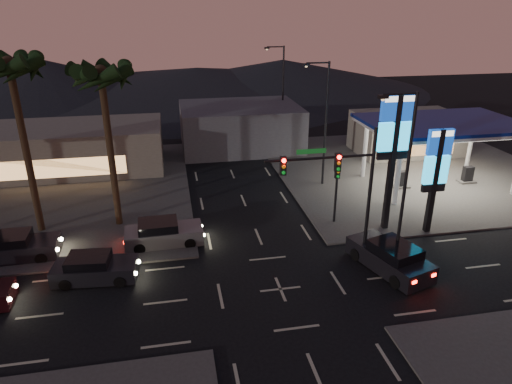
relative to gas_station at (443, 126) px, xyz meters
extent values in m
plane|color=black|center=(-16.00, -12.00, -5.08)|extent=(140.00, 140.00, 0.00)
cube|color=#47443F|center=(0.00, 4.00, -5.02)|extent=(24.00, 24.00, 0.12)
cube|color=#47443F|center=(-32.00, 4.00, -5.02)|extent=(24.00, 24.00, 0.12)
cylinder|color=silver|center=(-5.00, -3.00, -2.58)|extent=(0.36, 0.36, 5.00)
cylinder|color=silver|center=(-5.00, 3.00, -2.58)|extent=(0.36, 0.36, 5.00)
cylinder|color=silver|center=(5.00, 3.00, -2.58)|extent=(0.36, 0.36, 5.00)
cube|color=silver|center=(0.00, 0.00, 0.12)|extent=(12.00, 8.00, 0.50)
cube|color=white|center=(0.00, 0.00, -0.18)|extent=(11.60, 7.60, 0.06)
cube|color=navy|center=(0.00, 0.00, 0.27)|extent=(12.20, 8.20, 0.25)
cube|color=black|center=(-3.00, 0.00, -4.28)|extent=(0.80, 0.50, 1.40)
cube|color=black|center=(3.00, 0.00, -4.28)|extent=(0.80, 0.50, 1.40)
cube|color=#726B5B|center=(2.00, 9.00, -3.08)|extent=(10.00, 6.00, 4.00)
cube|color=black|center=(-7.50, -6.50, -0.58)|extent=(0.35, 0.35, 9.00)
cube|color=navy|center=(-7.50, -6.50, 3.12)|extent=(2.20, 0.30, 1.60)
cube|color=white|center=(-7.50, -6.50, 3.67)|extent=(1.98, 0.32, 0.35)
cube|color=#18ABE7|center=(-7.50, -6.50, 1.32)|extent=(2.20, 0.30, 1.80)
cube|color=black|center=(-7.50, -6.50, 0.12)|extent=(2.09, 0.28, 0.50)
cube|color=black|center=(-5.00, -7.50, -1.58)|extent=(0.35, 0.35, 7.00)
cube|color=navy|center=(-5.00, -7.50, 1.12)|extent=(1.60, 0.30, 1.60)
cube|color=white|center=(-5.00, -7.50, 1.67)|extent=(1.44, 0.32, 0.35)
cube|color=#18ABE7|center=(-5.00, -7.50, -0.68)|extent=(1.60, 0.30, 1.80)
cube|color=black|center=(-5.00, -7.50, -1.88)|extent=(1.52, 0.28, 0.50)
cylinder|color=black|center=(-10.50, -10.00, -1.08)|extent=(0.20, 0.20, 8.00)
cylinder|color=black|center=(-13.50, -10.00, 1.42)|extent=(6.00, 0.14, 0.14)
cube|color=#0C3F14|center=(-14.00, -10.00, 1.82)|extent=(1.60, 0.05, 0.25)
cube|color=black|center=(-12.50, -10.00, 1.12)|extent=(0.32, 0.25, 1.00)
sphere|color=#FF0C07|center=(-12.50, -10.15, 1.45)|extent=(0.22, 0.22, 0.22)
sphere|color=orange|center=(-12.50, -10.15, 1.12)|extent=(0.20, 0.20, 0.20)
sphere|color=#0CB226|center=(-12.50, -10.15, 0.79)|extent=(0.20, 0.20, 0.20)
cube|color=black|center=(-15.50, -10.00, 1.12)|extent=(0.32, 0.25, 1.00)
sphere|color=#FF0C07|center=(-15.50, -10.15, 1.45)|extent=(0.22, 0.22, 0.22)
sphere|color=orange|center=(-15.50, -10.15, 1.12)|extent=(0.20, 0.20, 0.20)
sphere|color=#0CB226|center=(-15.50, -10.15, 0.79)|extent=(0.20, 0.20, 0.20)
cylinder|color=black|center=(-10.50, -5.00, -3.08)|extent=(0.16, 0.16, 4.00)
cube|color=black|center=(-10.50, -5.00, -1.28)|extent=(0.32, 0.25, 1.00)
sphere|color=#FF0C07|center=(-10.50, -5.15, -0.95)|extent=(0.22, 0.22, 0.22)
sphere|color=orange|center=(-10.50, -5.15, -1.28)|extent=(0.20, 0.20, 0.20)
sphere|color=#0CB226|center=(-10.50, -5.15, -1.61)|extent=(0.20, 0.20, 0.20)
cylinder|color=black|center=(-9.00, -11.00, -0.08)|extent=(0.18, 0.18, 10.00)
cylinder|color=black|center=(-9.90, -11.00, 4.82)|extent=(1.80, 0.12, 0.12)
cube|color=black|center=(-10.80, -11.00, 4.72)|extent=(0.50, 0.25, 0.18)
sphere|color=#FFCC8C|center=(-10.80, -11.00, 4.60)|extent=(0.20, 0.20, 0.20)
cylinder|color=black|center=(-9.00, 2.00, -0.08)|extent=(0.18, 0.18, 10.00)
cylinder|color=black|center=(-9.90, 2.00, 4.82)|extent=(1.80, 0.12, 0.12)
cube|color=black|center=(-10.80, 2.00, 4.72)|extent=(0.50, 0.25, 0.18)
sphere|color=#FFCC8C|center=(-10.80, 2.00, 4.60)|extent=(0.20, 0.20, 0.20)
cylinder|color=black|center=(-9.00, 16.00, -0.08)|extent=(0.18, 0.18, 10.00)
cylinder|color=black|center=(-9.90, 16.00, 4.82)|extent=(1.80, 0.12, 0.12)
cube|color=black|center=(-10.80, 16.00, 4.72)|extent=(0.50, 0.25, 0.18)
sphere|color=#FFCC8C|center=(-10.80, 16.00, 4.60)|extent=(0.20, 0.20, 0.20)
cylinder|color=black|center=(-25.00, -2.50, 0.02)|extent=(0.44, 0.44, 10.20)
sphere|color=black|center=(-25.00, -2.50, 5.12)|extent=(0.90, 0.90, 0.90)
cone|color=black|center=(-23.70, -2.50, 4.82)|extent=(0.90, 2.74, 1.91)
cone|color=black|center=(-24.08, -1.58, 4.82)|extent=(2.57, 2.57, 1.91)
cone|color=black|center=(-25.00, -1.20, 4.82)|extent=(2.74, 0.90, 1.91)
cone|color=black|center=(-25.92, -1.58, 4.82)|extent=(2.57, 2.57, 1.91)
cone|color=black|center=(-26.30, -2.50, 4.82)|extent=(0.90, 2.74, 1.91)
cone|color=black|center=(-25.92, -3.42, 4.82)|extent=(2.57, 2.57, 1.91)
cone|color=black|center=(-25.00, -3.80, 4.82)|extent=(2.74, 0.90, 1.91)
cone|color=black|center=(-24.08, -3.42, 4.82)|extent=(2.57, 2.57, 1.91)
cylinder|color=black|center=(-30.00, -2.50, 0.32)|extent=(0.44, 0.44, 10.80)
sphere|color=black|center=(-30.00, -2.50, 5.72)|extent=(0.90, 0.90, 0.90)
cone|color=black|center=(-28.70, -2.50, 5.42)|extent=(0.90, 2.74, 1.91)
cone|color=black|center=(-29.08, -1.58, 5.42)|extent=(2.57, 2.57, 1.91)
cone|color=black|center=(-30.00, -1.20, 5.42)|extent=(2.74, 0.90, 1.91)
cone|color=black|center=(-30.00, -3.80, 5.42)|extent=(2.74, 0.90, 1.91)
cone|color=black|center=(-29.08, -3.42, 5.42)|extent=(2.57, 2.57, 1.91)
cube|color=#726B5B|center=(-30.00, 10.00, -3.08)|extent=(16.00, 8.00, 4.00)
cube|color=#4C4C51|center=(-14.00, 14.00, -2.88)|extent=(12.00, 9.00, 4.40)
cone|color=black|center=(-41.00, 48.00, -2.08)|extent=(40.00, 40.00, 6.00)
cone|color=black|center=(-1.00, 48.00, -2.58)|extent=(50.00, 50.00, 5.00)
cone|color=black|center=(-16.00, 48.00, -3.08)|extent=(60.00, 60.00, 4.00)
cube|color=black|center=(-25.67, -9.19, -4.53)|extent=(4.57, 2.26, 0.90)
cube|color=black|center=(-25.97, -9.16, -3.93)|extent=(2.36, 1.90, 0.65)
cylinder|color=black|center=(-24.19, -8.47, -4.76)|extent=(0.66, 0.30, 0.64)
cylinder|color=black|center=(-24.35, -10.17, -4.76)|extent=(0.66, 0.30, 0.64)
cylinder|color=black|center=(-26.99, -8.21, -4.76)|extent=(0.66, 0.30, 0.64)
cylinder|color=black|center=(-27.15, -9.91, -4.76)|extent=(0.66, 0.30, 0.64)
sphere|color=#FFF2BF|center=(-23.41, -8.79, -4.46)|extent=(0.22, 0.22, 0.22)
sphere|color=#FFF2BF|center=(-23.52, -9.99, -4.46)|extent=(0.22, 0.22, 0.22)
cube|color=#FF140A|center=(-27.81, -8.38, -4.38)|extent=(0.10, 0.26, 0.14)
cube|color=#FF140A|center=(-27.92, -9.58, -4.38)|extent=(0.10, 0.26, 0.14)
cylinder|color=black|center=(-30.30, -9.78, -4.76)|extent=(0.64, 0.26, 0.64)
sphere|color=#FFF2BF|center=(-29.50, -10.01, -4.47)|extent=(0.22, 0.22, 0.22)
sphere|color=#FFF2BF|center=(-29.46, -11.20, -4.47)|extent=(0.22, 0.22, 0.22)
cube|color=slate|center=(-21.98, -5.82, -4.49)|extent=(4.82, 2.15, 0.97)
cube|color=black|center=(-22.31, -5.83, -3.84)|extent=(2.44, 1.91, 0.70)
cylinder|color=black|center=(-20.50, -4.85, -4.74)|extent=(0.70, 0.28, 0.69)
cylinder|color=black|center=(-20.44, -6.68, -4.74)|extent=(0.70, 0.28, 0.69)
cylinder|color=black|center=(-23.52, -4.95, -4.74)|extent=(0.70, 0.28, 0.69)
cylinder|color=black|center=(-23.46, -6.78, -4.74)|extent=(0.70, 0.28, 0.69)
sphere|color=#FFF2BF|center=(-19.63, -5.09, -4.41)|extent=(0.24, 0.24, 0.24)
sphere|color=#FFF2BF|center=(-19.59, -6.39, -4.41)|extent=(0.24, 0.24, 0.24)
cube|color=#FF140A|center=(-24.38, -5.25, -4.32)|extent=(0.10, 0.27, 0.15)
cube|color=#FF140A|center=(-24.34, -6.54, -4.32)|extent=(0.10, 0.27, 0.15)
cube|color=black|center=(-30.56, -5.99, -4.48)|extent=(4.82, 2.13, 0.98)
cube|color=black|center=(-30.88, -6.00, -3.83)|extent=(2.43, 1.91, 0.70)
cylinder|color=black|center=(-29.06, -5.02, -4.73)|extent=(0.70, 0.28, 0.69)
cylinder|color=black|center=(-29.01, -6.87, -4.73)|extent=(0.70, 0.28, 0.69)
sphere|color=#FFF2BF|center=(-28.19, -5.27, -4.41)|extent=(0.24, 0.24, 0.24)
sphere|color=#FFF2BF|center=(-28.15, -6.57, -4.41)|extent=(0.24, 0.24, 0.24)
cube|color=black|center=(-9.50, -11.19, -4.44)|extent=(3.55, 5.50, 1.04)
cube|color=black|center=(-9.40, -11.53, -3.75)|extent=(2.63, 3.01, 0.75)
cylinder|color=black|center=(-10.92, -9.94, -4.71)|extent=(0.48, 0.79, 0.74)
cylinder|color=black|center=(-9.04, -9.35, -4.71)|extent=(0.48, 0.79, 0.74)
cylinder|color=black|center=(-9.96, -13.03, -4.71)|extent=(0.48, 0.79, 0.74)
cylinder|color=black|center=(-8.08, -12.45, -4.71)|extent=(0.48, 0.79, 0.74)
cube|color=#FF140A|center=(-9.41, -13.83, -4.27)|extent=(0.30, 0.17, 0.16)
cube|color=#FF140A|center=(-8.08, -13.42, -4.27)|extent=(0.30, 0.17, 0.16)
camera|label=1|loc=(-21.11, -31.74, 8.91)|focal=32.00mm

